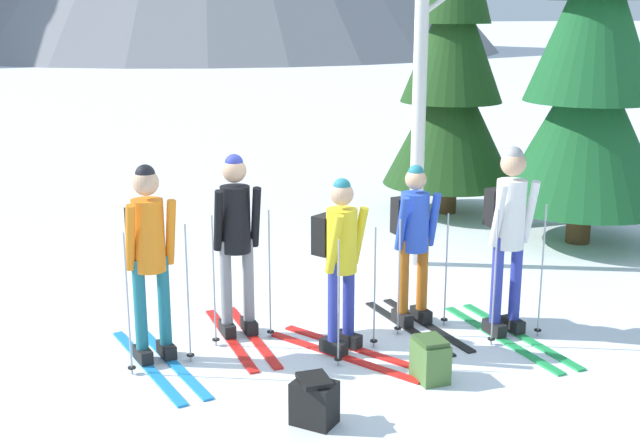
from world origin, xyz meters
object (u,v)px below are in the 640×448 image
skier_in_orange (149,252)px  skier_in_white (509,229)px  skier_in_black (236,234)px  birch_tree_tall (421,69)px  backpack_on_snow_front (430,360)px  pine_tree_near (592,58)px  backpack_on_snow_beside (314,401)px  skier_in_blue (413,237)px  pine_tree_mid (452,68)px  skier_in_yellow (340,257)px

skier_in_orange → skier_in_white: 3.34m
skier_in_orange → skier_in_white: skier_in_white is taller
skier_in_black → birch_tree_tall: bearing=31.2°
backpack_on_snow_front → skier_in_black: bearing=131.4°
pine_tree_near → backpack_on_snow_beside: pine_tree_near is taller
skier_in_blue → backpack_on_snow_beside: 2.40m
birch_tree_tall → backpack_on_snow_front: 3.99m
pine_tree_mid → backpack_on_snow_front: bearing=-118.0°
skier_in_yellow → pine_tree_near: 5.20m
pine_tree_near → backpack_on_snow_beside: 6.60m
pine_tree_mid → birch_tree_tall: bearing=-124.7°
skier_in_orange → backpack_on_snow_front: bearing=-27.9°
skier_in_orange → birch_tree_tall: bearing=29.2°
skier_in_orange → pine_tree_mid: (5.04, 4.23, 1.20)m
skier_in_orange → backpack_on_snow_front: skier_in_orange is taller
birch_tree_tall → skier_in_white: bearing=-93.3°
skier_in_yellow → backpack_on_snow_front: (0.52, -0.83, -0.72)m
backpack_on_snow_front → skier_in_yellow: bearing=122.2°
skier_in_blue → pine_tree_near: bearing=30.9°
skier_in_yellow → skier_in_black: bearing=139.9°
backpack_on_snow_beside → birch_tree_tall: bearing=55.2°
skier_in_yellow → backpack_on_snow_front: size_ratio=4.29×
skier_in_blue → backpack_on_snow_front: bearing=-107.3°
pine_tree_mid → skier_in_blue: bearing=-120.9°
skier_in_black → skier_in_blue: 1.74m
skier_in_black → pine_tree_near: size_ratio=0.33×
skier_in_black → backpack_on_snow_beside: skier_in_black is taller
pine_tree_near → skier_in_yellow: bearing=-150.2°
birch_tree_tall → skier_in_yellow: bearing=-128.4°
skier_in_blue → skier_in_orange: bearing=-177.6°
skier_in_blue → backpack_on_snow_front: (-0.39, -1.26, -0.72)m
skier_in_black → birch_tree_tall: 3.33m
skier_in_orange → pine_tree_near: pine_tree_near is taller
skier_in_orange → pine_tree_near: 6.50m
skier_in_white → backpack_on_snow_beside: 2.71m
skier_in_white → backpack_on_snow_front: skier_in_white is taller
skier_in_orange → backpack_on_snow_beside: bearing=-57.3°
skier_in_black → birch_tree_tall: (2.60, 1.57, 1.38)m
skier_in_black → backpack_on_snow_front: 2.17m
backpack_on_snow_front → birch_tree_tall: bearing=67.6°
skier_in_white → pine_tree_near: bearing=44.0°
skier_in_orange → backpack_on_snow_beside: size_ratio=4.53×
skier_in_orange → skier_in_black: (0.85, 0.36, -0.01)m
birch_tree_tall → backpack_on_snow_front: bearing=-112.4°
skier_in_white → birch_tree_tall: bearing=86.7°
pine_tree_near → pine_tree_mid: (-0.92, 2.09, -0.24)m
skier_in_orange → skier_in_black: bearing=22.8°
skier_in_blue → skier_in_white: bearing=-35.9°
skier_in_blue → skier_in_white: 0.92m
skier_in_yellow → pine_tree_mid: (3.38, 4.56, 1.31)m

